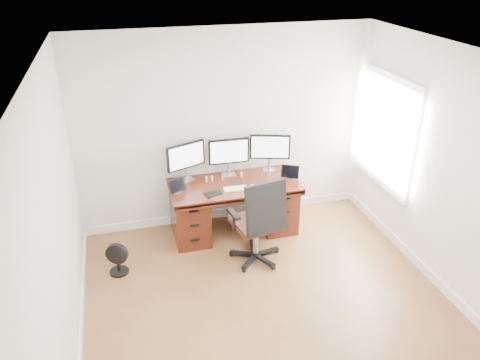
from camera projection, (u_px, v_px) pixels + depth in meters
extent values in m
plane|color=brown|center=(277.00, 321.00, 4.95)|extent=(4.50, 4.50, 0.00)
cube|color=silver|center=(225.00, 129.00, 6.29)|extent=(4.00, 0.10, 2.70)
cube|color=silver|center=(465.00, 185.00, 4.82)|extent=(0.10, 4.50, 2.70)
cube|color=white|center=(386.00, 131.00, 6.08)|extent=(0.04, 1.30, 1.50)
cube|color=white|center=(385.00, 131.00, 6.08)|extent=(0.01, 1.15, 1.35)
cube|color=#42170D|center=(234.00, 185.00, 6.18)|extent=(1.70, 0.80, 0.05)
cube|color=#42170D|center=(190.00, 215.00, 6.23)|extent=(0.45, 0.70, 0.70)
cube|color=#42170D|center=(276.00, 203.00, 6.52)|extent=(0.45, 0.70, 0.70)
cube|color=black|center=(229.00, 190.00, 6.54)|extent=(0.74, 0.03, 0.40)
cylinder|color=black|center=(255.00, 255.00, 5.93)|extent=(0.73, 0.73, 0.09)
cylinder|color=silver|center=(256.00, 238.00, 5.81)|extent=(0.07, 0.07, 0.44)
cube|color=#3C1E12|center=(256.00, 222.00, 5.71)|extent=(0.62, 0.60, 0.08)
cube|color=black|center=(266.00, 208.00, 5.37)|extent=(0.51, 0.15, 0.61)
cube|color=black|center=(234.00, 214.00, 5.51)|extent=(0.11, 0.27, 0.03)
cube|color=black|center=(278.00, 203.00, 5.74)|extent=(0.11, 0.27, 0.03)
cylinder|color=black|center=(119.00, 271.00, 5.69)|extent=(0.23, 0.23, 0.03)
cylinder|color=black|center=(118.00, 264.00, 5.64)|extent=(0.04, 0.04, 0.19)
cylinder|color=black|center=(117.00, 255.00, 5.57)|extent=(0.27, 0.16, 0.27)
cube|color=silver|center=(187.00, 180.00, 6.26)|extent=(0.22, 0.20, 0.01)
cylinder|color=silver|center=(187.00, 174.00, 6.22)|extent=(0.04, 0.04, 0.18)
cube|color=black|center=(186.00, 156.00, 6.11)|extent=(0.53, 0.23, 0.35)
cube|color=white|center=(187.00, 156.00, 6.09)|extent=(0.47, 0.19, 0.30)
cube|color=silver|center=(229.00, 175.00, 6.40)|extent=(0.18, 0.15, 0.01)
cylinder|color=silver|center=(229.00, 169.00, 6.36)|extent=(0.04, 0.04, 0.18)
cube|color=black|center=(229.00, 151.00, 6.24)|extent=(0.55, 0.05, 0.35)
cube|color=white|center=(229.00, 152.00, 6.22)|extent=(0.50, 0.02, 0.30)
cube|color=silver|center=(269.00, 170.00, 6.54)|extent=(0.21, 0.19, 0.01)
cylinder|color=silver|center=(269.00, 164.00, 6.50)|extent=(0.04, 0.04, 0.18)
cube|color=black|center=(270.00, 147.00, 6.38)|extent=(0.53, 0.20, 0.35)
cube|color=white|center=(270.00, 147.00, 6.36)|extent=(0.48, 0.16, 0.30)
cube|color=silver|center=(177.00, 192.00, 5.94)|extent=(0.13, 0.12, 0.01)
cube|color=black|center=(177.00, 186.00, 5.90)|extent=(0.24, 0.17, 0.17)
cube|color=silver|center=(290.00, 178.00, 6.30)|extent=(0.13, 0.12, 0.01)
cube|color=black|center=(290.00, 172.00, 6.26)|extent=(0.24, 0.17, 0.17)
cube|color=white|center=(235.00, 189.00, 6.03)|extent=(0.31, 0.14, 0.01)
cube|color=silver|center=(252.00, 188.00, 6.05)|extent=(0.18, 0.18, 0.01)
cube|color=black|center=(213.00, 194.00, 5.91)|extent=(0.25, 0.20, 0.01)
cube|color=black|center=(236.00, 183.00, 6.16)|extent=(0.15, 0.10, 0.01)
cylinder|color=pink|center=(206.00, 180.00, 6.21)|extent=(0.03, 0.03, 0.05)
sphere|color=pink|center=(206.00, 177.00, 6.19)|extent=(0.03, 0.03, 0.03)
cylinder|color=#E2D371|center=(212.00, 179.00, 6.22)|extent=(0.03, 0.03, 0.05)
sphere|color=#E2D371|center=(212.00, 177.00, 6.21)|extent=(0.03, 0.03, 0.03)
cylinder|color=brown|center=(223.00, 178.00, 6.26)|extent=(0.03, 0.03, 0.05)
sphere|color=brown|center=(223.00, 176.00, 6.24)|extent=(0.03, 0.03, 0.03)
cylinder|color=#F4B85D|center=(242.00, 176.00, 6.32)|extent=(0.03, 0.03, 0.05)
sphere|color=#F4B85D|center=(242.00, 173.00, 6.30)|extent=(0.03, 0.03, 0.03)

